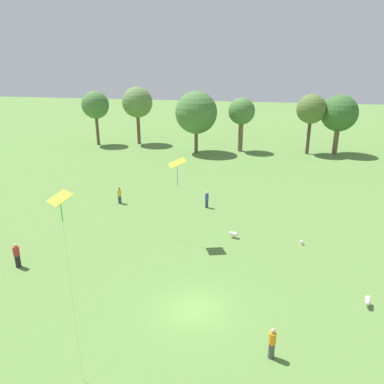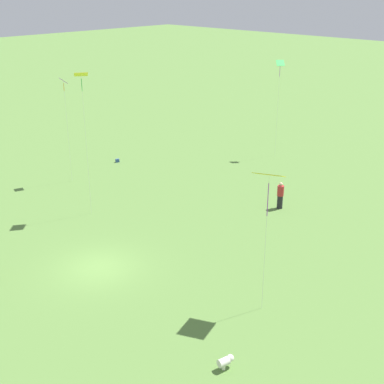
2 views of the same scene
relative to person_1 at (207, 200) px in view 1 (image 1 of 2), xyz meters
name	(u,v)px [view 1 (image 1 of 2)]	position (x,y,z in m)	size (l,w,h in m)	color
ground_plane	(194,310)	(1.99, -16.57, -0.87)	(240.00, 240.00, 0.00)	#5B843D
tree_0	(95,105)	(-23.83, 25.73, 6.03)	(4.68, 4.68, 9.31)	brown
tree_1	(137,103)	(-17.02, 27.97, 6.39)	(5.28, 5.28, 9.96)	brown
tree_2	(196,113)	(-5.67, 23.38, 5.56)	(6.63, 6.63, 9.77)	brown
tree_3	(242,112)	(1.25, 25.89, 5.52)	(4.27, 4.27, 8.67)	brown
tree_4	(311,109)	(11.96, 26.23, 6.16)	(4.53, 4.53, 9.37)	brown
tree_5	(339,114)	(16.30, 27.09, 5.52)	(5.63, 5.63, 9.27)	brown
person_1	(207,200)	(0.00, 0.00, 0.00)	(0.40, 0.40, 1.74)	#333D5B
person_2	(17,256)	(-11.57, -14.24, 0.06)	(0.62, 0.62, 1.88)	#232328
person_3	(272,343)	(6.59, -19.52, 0.02)	(0.45, 0.45, 1.77)	#4C4C51
person_4	(119,195)	(-9.18, -0.65, 0.01)	(0.49, 0.49, 1.78)	#333D5B
kite_2	(61,207)	(-2.10, -22.82, 7.99)	(1.11, 1.10, 9.40)	yellow
kite_4	(177,164)	(-1.08, -7.87, 5.75)	(1.61, 1.65, 7.00)	yellow
dog_0	(368,301)	(12.35, -14.10, -0.49)	(0.46, 0.78, 0.58)	silver
dog_1	(233,234)	(3.35, -6.34, -0.51)	(0.73, 0.44, 0.56)	silver
picnic_bag_2	(301,242)	(8.94, -6.40, -0.71)	(0.34, 0.35, 0.32)	beige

